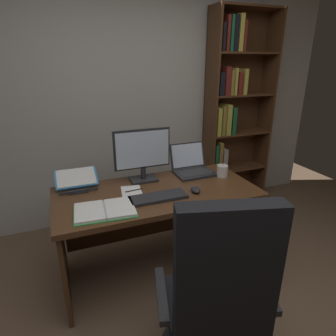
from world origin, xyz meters
TOP-DOWN VIEW (x-y plane):
  - wall_back at (0.00, 2.03)m, footprint 4.64×0.12m
  - desk at (-0.11, 0.99)m, footprint 1.54×0.73m
  - bookshelf at (1.12, 1.82)m, footprint 0.78×0.27m
  - office_chair at (-0.11, -0.02)m, footprint 0.69×0.60m
  - monitor at (-0.15, 1.16)m, footprint 0.47×0.16m
  - laptop at (0.31, 1.16)m, footprint 0.33×0.32m
  - keyboard at (-0.15, 0.78)m, footprint 0.42×0.15m
  - computer_mouse at (0.15, 0.78)m, footprint 0.06×0.10m
  - reading_stand_with_book at (-0.68, 1.21)m, footprint 0.32×0.25m
  - open_binder at (-0.54, 0.73)m, footprint 0.42×0.31m
  - notepad at (-0.30, 0.96)m, footprint 0.18×0.23m
  - pen at (-0.28, 0.96)m, footprint 0.14×0.02m
  - coffee_mug at (0.51, 0.99)m, footprint 0.10×0.10m

SIDE VIEW (x-z plane):
  - office_chair at x=-0.11m, z-range -0.09..1.05m
  - desk at x=-0.11m, z-range 0.17..0.91m
  - notepad at x=-0.30m, z-range 0.75..0.76m
  - open_binder at x=-0.54m, z-range 0.75..0.77m
  - keyboard at x=-0.15m, z-range 0.75..0.77m
  - pen at x=-0.28m, z-range 0.76..0.76m
  - computer_mouse at x=0.15m, z-range 0.75..0.79m
  - coffee_mug at x=0.51m, z-range 0.75..0.85m
  - laptop at x=0.31m, z-range 0.68..0.92m
  - reading_stand_with_book at x=-0.68m, z-range 0.75..0.87m
  - monitor at x=-0.15m, z-range 0.75..1.18m
  - bookshelf at x=1.12m, z-range 0.05..2.26m
  - wall_back at x=0.00m, z-range 0.00..2.75m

